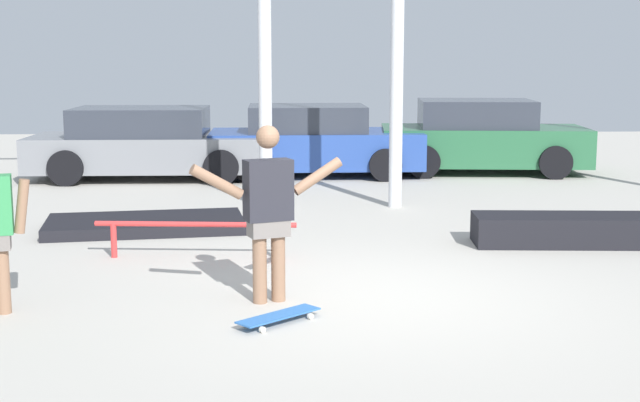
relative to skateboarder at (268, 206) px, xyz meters
The scene contains 9 objects.
ground_plane 1.30m from the skateboarder, ahead, with size 36.00×36.00×0.00m, color #B2ADA3.
skateboarder is the anchor object (origin of this frame).
skateboard 1.10m from the skateboarder, 82.85° to the right, with size 0.76×0.70×0.08m.
grind_box 4.68m from the skateboarder, 30.52° to the left, with size 2.95×0.69×0.37m, color black.
manual_pad 4.05m from the skateboarder, 114.99° to the left, with size 2.59×1.31×0.15m, color black.
grind_rail 2.13m from the skateboarder, 114.64° to the left, with size 2.31×0.28×0.43m.
parked_car_grey 8.88m from the skateboarder, 105.08° to the left, with size 4.46×2.07×1.33m.
parked_car_blue 8.92m from the skateboarder, 84.86° to the left, with size 4.02×2.02×1.35m.
parked_car_green 10.01m from the skateboarder, 65.69° to the left, with size 4.11×2.29×1.43m.
Camera 1 is at (-0.84, -8.31, 2.32)m, focal length 50.00 mm.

